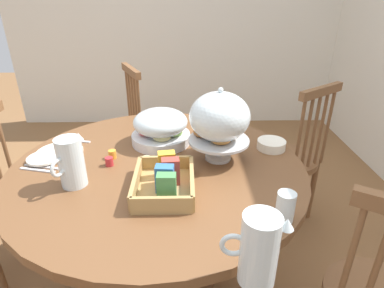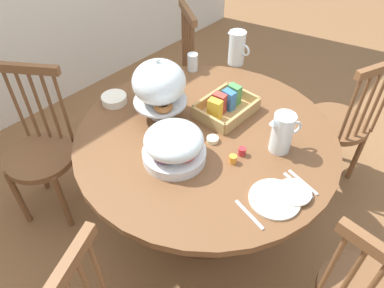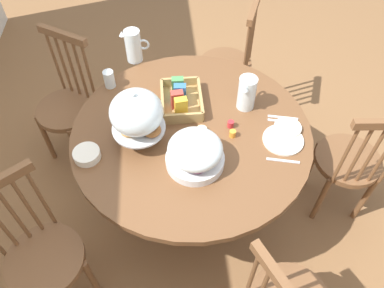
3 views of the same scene
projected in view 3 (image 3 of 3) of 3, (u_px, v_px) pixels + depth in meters
ground_plane at (191, 196)px, 2.67m from camera, size 10.00×10.00×0.00m
dining_table at (191, 151)px, 2.23m from camera, size 1.33×1.33×0.74m
windsor_chair_near_window at (68, 107)px, 2.60m from camera, size 0.46×0.46×0.97m
windsor_chair_by_cabinet at (43, 256)px, 1.92m from camera, size 0.46×0.46×0.97m
windsor_chair_far_side at (349, 163)px, 2.30m from camera, size 0.40×0.40×0.97m
windsor_chair_host_seat at (229, 65)px, 2.89m from camera, size 0.43×0.43×0.97m
pastry_stand_with_dome at (137, 114)px, 1.89m from camera, size 0.28×0.28×0.34m
fruit_platter_covered at (195, 153)px, 1.87m from camera, size 0.30×0.30×0.18m
orange_juice_pitcher at (134, 47)px, 2.40m from camera, size 0.10×0.19×0.21m
milk_pitcher at (247, 94)px, 2.13m from camera, size 0.18×0.10×0.21m
cereal_basket at (180, 99)px, 2.18m from camera, size 0.32×0.24×0.12m
china_plate_large at (283, 140)px, 2.03m from camera, size 0.22×0.22×0.01m
china_plate_small at (288, 127)px, 2.07m from camera, size 0.15×0.15×0.01m
cereal_bowl at (87, 155)px, 1.95m from camera, size 0.14×0.14×0.04m
drinking_glass at (109, 79)px, 2.27m from camera, size 0.06×0.06×0.11m
butter_dish at (202, 130)px, 2.07m from camera, size 0.06×0.06×0.02m
jam_jar_strawberry at (231, 124)px, 2.08m from camera, size 0.04×0.04×0.04m
jam_jar_apricot at (233, 134)px, 2.04m from camera, size 0.04×0.04×0.04m
table_knife at (283, 121)px, 2.12m from camera, size 0.05×0.17×0.01m
dinner_fork at (283, 118)px, 2.14m from camera, size 0.05×0.17×0.01m
soup_spoon at (283, 161)px, 1.95m from camera, size 0.05×0.17×0.01m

